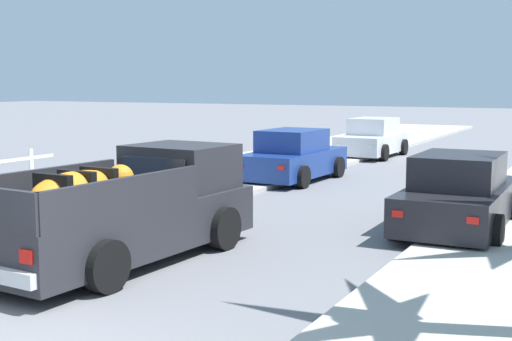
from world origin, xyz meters
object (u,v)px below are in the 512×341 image
Objects in this scene: car_left_near at (459,195)px; pickup_truck at (128,211)px; car_left_mid at (373,139)px; car_right_near at (293,157)px.

pickup_truck is at bearing -132.69° from car_left_near.
pickup_truck is 1.24× the size of car_left_mid.
car_left_mid is at bearing 90.24° from car_right_near.
car_left_near is (4.39, 4.76, -0.10)m from pickup_truck.
car_left_near is 1.00× the size of car_left_mid.
car_left_near is 1.00× the size of car_right_near.
car_left_mid is (-0.03, 7.61, 0.00)m from car_right_near.
pickup_truck is 1.24× the size of car_right_near.
pickup_truck is 1.24× the size of car_left_near.
car_right_near is 1.00× the size of car_left_mid.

